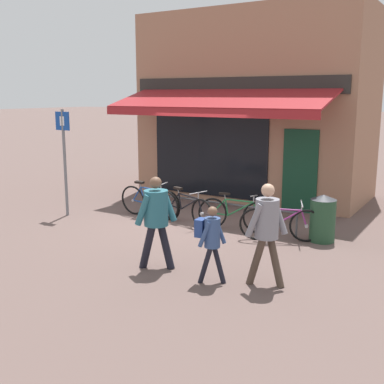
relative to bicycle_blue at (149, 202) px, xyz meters
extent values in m
plane|color=brown|center=(0.95, 0.04, -0.39)|extent=(160.00, 160.00, 0.00)
cube|color=#9E7056|center=(0.98, 3.97, 2.22)|extent=(6.42, 3.00, 5.22)
cube|color=black|center=(0.28, 2.45, 0.86)|extent=(3.53, 0.04, 2.20)
cube|color=#143D28|center=(2.91, 2.45, 0.66)|extent=(0.90, 0.04, 2.10)
cube|color=#282623|center=(0.98, 2.45, 2.78)|extent=(6.10, 0.06, 0.44)
cube|color=maroon|center=(0.98, 1.62, 2.45)|extent=(5.78, 1.71, 0.50)
cube|color=maroon|center=(0.98, 0.77, 2.13)|extent=(5.78, 0.03, 0.20)
cylinder|color=#47494F|center=(1.74, 0.17, 0.16)|extent=(3.95, 0.04, 0.04)
cylinder|color=#47494F|center=(-0.18, 0.17, -0.12)|extent=(0.04, 0.04, 0.55)
cylinder|color=#47494F|center=(3.67, 0.17, -0.12)|extent=(0.04, 0.04, 0.55)
torus|color=black|center=(0.51, -0.01, -0.03)|extent=(0.74, 0.13, 0.74)
cylinder|color=#9E9EA3|center=(0.51, -0.01, -0.03)|extent=(0.07, 0.07, 0.07)
torus|color=black|center=(-0.50, 0.02, -0.03)|extent=(0.74, 0.13, 0.74)
cylinder|color=#9E9EA3|center=(-0.50, 0.02, -0.03)|extent=(0.07, 0.07, 0.07)
cylinder|color=#1E4793|center=(0.12, -0.02, 0.14)|extent=(0.56, 0.08, 0.39)
cylinder|color=#1E4793|center=(0.09, -0.03, 0.33)|extent=(0.62, 0.05, 0.05)
cylinder|color=#1E4793|center=(-0.18, -0.01, 0.15)|extent=(0.12, 0.07, 0.39)
cylinder|color=#1E4793|center=(-0.32, 0.01, -0.04)|extent=(0.35, 0.04, 0.05)
cylinder|color=#1E4793|center=(-0.36, 0.00, 0.16)|extent=(0.31, 0.08, 0.38)
cylinder|color=#1E4793|center=(0.45, -0.03, 0.15)|extent=(0.15, 0.06, 0.36)
cylinder|color=#9E9EA3|center=(-0.24, -0.02, 0.39)|extent=(0.06, 0.04, 0.11)
cube|color=black|center=(-0.25, -0.03, 0.46)|extent=(0.24, 0.11, 0.06)
cylinder|color=#9E9EA3|center=(0.39, -0.04, 0.39)|extent=(0.03, 0.04, 0.14)
cylinder|color=#9E9EA3|center=(0.39, -0.05, 0.46)|extent=(0.04, 0.52, 0.07)
torus|color=black|center=(1.61, -0.20, -0.05)|extent=(0.67, 0.25, 0.69)
cylinder|color=#9E9EA3|center=(1.61, -0.20, -0.05)|extent=(0.08, 0.08, 0.07)
torus|color=black|center=(0.56, 0.12, -0.05)|extent=(0.67, 0.25, 0.69)
cylinder|color=#9E9EA3|center=(0.56, 0.12, -0.05)|extent=(0.08, 0.08, 0.07)
cylinder|color=black|center=(1.21, -0.08, 0.10)|extent=(0.59, 0.21, 0.37)
cylinder|color=black|center=(1.17, -0.07, 0.28)|extent=(0.66, 0.23, 0.05)
cylinder|color=black|center=(0.89, 0.02, 0.11)|extent=(0.12, 0.06, 0.36)
cylinder|color=black|center=(0.75, 0.06, -0.06)|extent=(0.38, 0.15, 0.05)
cylinder|color=black|center=(0.71, 0.07, 0.12)|extent=(0.32, 0.13, 0.36)
cylinder|color=black|center=(1.56, -0.19, 0.11)|extent=(0.16, 0.08, 0.33)
cylinder|color=#9E9EA3|center=(0.84, 0.03, 0.34)|extent=(0.06, 0.04, 0.11)
cube|color=black|center=(0.82, 0.04, 0.41)|extent=(0.26, 0.17, 0.05)
cylinder|color=#9E9EA3|center=(1.50, -0.17, 0.34)|extent=(0.03, 0.03, 0.14)
cylinder|color=#9E9EA3|center=(1.50, -0.17, 0.41)|extent=(0.18, 0.50, 0.03)
torus|color=black|center=(2.79, 0.17, -0.06)|extent=(0.70, 0.25, 0.68)
cylinder|color=#9E9EA3|center=(2.79, 0.17, -0.06)|extent=(0.08, 0.08, 0.08)
torus|color=black|center=(1.76, 0.01, -0.06)|extent=(0.70, 0.25, 0.68)
cylinder|color=#9E9EA3|center=(1.76, 0.01, -0.06)|extent=(0.08, 0.08, 0.08)
cylinder|color=#23703D|center=(2.40, 0.13, 0.09)|extent=(0.57, 0.17, 0.36)
cylinder|color=#23703D|center=(2.35, 0.15, 0.27)|extent=(0.64, 0.13, 0.05)
cylinder|color=#23703D|center=(2.08, 0.08, 0.10)|extent=(0.13, 0.08, 0.36)
cylinder|color=#23703D|center=(1.94, 0.04, -0.07)|extent=(0.37, 0.09, 0.05)
cylinder|color=#23703D|center=(1.90, 0.06, 0.11)|extent=(0.31, 0.13, 0.35)
cylinder|color=#23703D|center=(2.73, 0.19, 0.10)|extent=(0.16, 0.07, 0.33)
cylinder|color=#9E9EA3|center=(2.02, 0.11, 0.32)|extent=(0.06, 0.04, 0.11)
cube|color=black|center=(2.01, 0.12, 0.39)|extent=(0.25, 0.14, 0.06)
cylinder|color=#9E9EA3|center=(2.67, 0.21, 0.33)|extent=(0.03, 0.05, 0.14)
cylinder|color=#9E9EA3|center=(2.67, 0.22, 0.40)|extent=(0.10, 0.52, 0.10)
torus|color=black|center=(3.92, 0.04, -0.05)|extent=(0.67, 0.35, 0.69)
cylinder|color=#9E9EA3|center=(3.92, 0.04, -0.05)|extent=(0.09, 0.09, 0.07)
torus|color=black|center=(2.99, -0.36, -0.05)|extent=(0.67, 0.35, 0.69)
cylinder|color=#9E9EA3|center=(2.99, -0.36, -0.05)|extent=(0.09, 0.09, 0.07)
cylinder|color=#892D7A|center=(3.57, -0.12, 0.10)|extent=(0.54, 0.23, 0.37)
cylinder|color=#892D7A|center=(3.54, -0.15, 0.28)|extent=(0.58, 0.28, 0.05)
cylinder|color=#892D7A|center=(3.28, -0.24, 0.11)|extent=(0.11, 0.10, 0.36)
cylinder|color=#892D7A|center=(3.15, -0.29, -0.06)|extent=(0.34, 0.17, 0.05)
cylinder|color=#892D7A|center=(3.12, -0.31, 0.12)|extent=(0.30, 0.13, 0.36)
cylinder|color=#892D7A|center=(3.87, 0.01, 0.11)|extent=(0.14, 0.11, 0.33)
cylinder|color=#9E9EA3|center=(3.24, -0.28, 0.34)|extent=(0.06, 0.05, 0.11)
cube|color=black|center=(3.23, -0.29, 0.41)|extent=(0.26, 0.19, 0.06)
cylinder|color=#9E9EA3|center=(3.82, -0.03, 0.34)|extent=(0.04, 0.04, 0.14)
cylinder|color=#9E9EA3|center=(3.83, -0.03, 0.41)|extent=(0.23, 0.49, 0.06)
cylinder|color=black|center=(2.32, -2.64, -0.01)|extent=(0.36, 0.15, 0.80)
cylinder|color=black|center=(2.09, -2.85, -0.01)|extent=(0.36, 0.15, 0.80)
cylinder|color=#286675|center=(2.20, -2.74, 0.67)|extent=(0.44, 0.44, 0.60)
sphere|color=brown|center=(2.20, -2.74, 1.10)|extent=(0.20, 0.20, 0.20)
cylinder|color=#286675|center=(2.10, -2.97, 0.67)|extent=(0.31, 0.18, 0.55)
cylinder|color=#286675|center=(2.31, -2.51, 0.67)|extent=(0.31, 0.18, 0.55)
cylinder|color=black|center=(3.42, -2.75, -0.10)|extent=(0.26, 0.10, 0.62)
cylinder|color=black|center=(3.26, -2.91, -0.10)|extent=(0.26, 0.10, 0.62)
cylinder|color=#334C7F|center=(3.34, -2.83, 0.44)|extent=(0.27, 0.27, 0.47)
sphere|color=brown|center=(3.34, -2.83, 0.78)|extent=(0.16, 0.16, 0.16)
cylinder|color=#334C7F|center=(3.29, -2.98, 0.44)|extent=(0.21, 0.13, 0.42)
cylinder|color=#334C7F|center=(3.40, -2.68, 0.44)|extent=(0.21, 0.13, 0.42)
cube|color=navy|center=(3.15, -2.85, 0.49)|extent=(0.16, 0.23, 0.28)
cylinder|color=#47382D|center=(4.23, -2.41, -0.01)|extent=(0.35, 0.18, 0.81)
cylinder|color=#47382D|center=(3.98, -2.56, -0.01)|extent=(0.35, 0.18, 0.81)
cylinder|color=gray|center=(4.10, -2.48, 0.69)|extent=(0.42, 0.42, 0.61)
sphere|color=tan|center=(4.10, -2.48, 1.13)|extent=(0.20, 0.20, 0.20)
cylinder|color=gray|center=(3.98, -2.67, 0.69)|extent=(0.29, 0.12, 0.55)
cylinder|color=gray|center=(4.23, -2.29, 0.69)|extent=(0.29, 0.12, 0.55)
cylinder|color=#23472D|center=(4.16, 0.29, 0.04)|extent=(0.51, 0.51, 0.87)
cone|color=#33353A|center=(4.16, 0.29, 0.52)|extent=(0.52, 0.52, 0.10)
cylinder|color=slate|center=(-1.86, -0.89, 0.91)|extent=(0.07, 0.07, 2.60)
cube|color=#14429E|center=(-1.86, -0.90, 1.93)|extent=(0.44, 0.02, 0.44)
cube|color=white|center=(-1.86, -0.91, 1.93)|extent=(0.14, 0.01, 0.22)
camera|label=1|loc=(6.86, -9.14, 2.55)|focal=45.00mm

